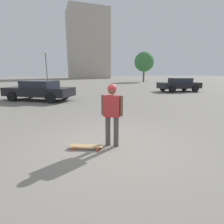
{
  "coord_description": "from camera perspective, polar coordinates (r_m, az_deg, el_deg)",
  "views": [
    {
      "loc": [
        -4.08,
        1.47,
        1.88
      ],
      "look_at": [
        0.0,
        0.0,
        0.91
      ],
      "focal_mm": 28.0,
      "sensor_mm": 36.0,
      "label": 1
    }
  ],
  "objects": [
    {
      "name": "ground_plane",
      "position": [
        4.73,
        0.0,
        -10.87
      ],
      "size": [
        220.0,
        220.0,
        0.0
      ],
      "primitive_type": "plane",
      "color": "gray"
    },
    {
      "name": "person",
      "position": [
        4.43,
        0.0,
        0.85
      ],
      "size": [
        0.41,
        0.47,
        1.63
      ],
      "rotation": [
        0.0,
        0.0,
        -2.22
      ],
      "color": "#4C4742",
      "rests_on": "ground_plane"
    },
    {
      "name": "car_parked_far",
      "position": [
        19.57,
        21.1,
        8.41
      ],
      "size": [
        2.3,
        4.37,
        1.38
      ],
      "rotation": [
        0.0,
        0.0,
        1.47
      ],
      "color": "black",
      "rests_on": "ground_plane"
    },
    {
      "name": "building_block_distant",
      "position": [
        67.01,
        -7.97,
        20.76
      ],
      "size": [
        11.72,
        13.43,
        23.07
      ],
      "color": "#B2A899",
      "rests_on": "ground_plane"
    },
    {
      "name": "tree_distant",
      "position": [
        39.13,
        10.47,
        15.83
      ],
      "size": [
        4.13,
        4.13,
        6.31
      ],
      "color": "brown",
      "rests_on": "ground_plane"
    },
    {
      "name": "lamp_post",
      "position": [
        25.1,
        -20.66,
        13.93
      ],
      "size": [
        0.28,
        0.28,
        4.69
      ],
      "color": "#59595E",
      "rests_on": "ground_plane"
    },
    {
      "name": "skateboard",
      "position": [
        4.56,
        -8.39,
        -10.98
      ],
      "size": [
        0.52,
        0.86,
        0.09
      ],
      "rotation": [
        0.0,
        0.0,
        1.15
      ],
      "color": "tan",
      "rests_on": "ground_plane"
    },
    {
      "name": "car_parked_near",
      "position": [
        13.28,
        -22.67,
        6.63
      ],
      "size": [
        4.19,
        4.94,
        1.37
      ],
      "rotation": [
        0.0,
        0.0,
        0.97
      ],
      "color": "black",
      "rests_on": "ground_plane"
    }
  ]
}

